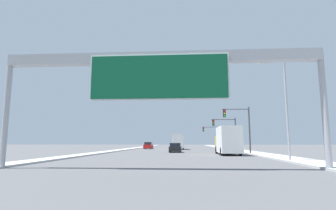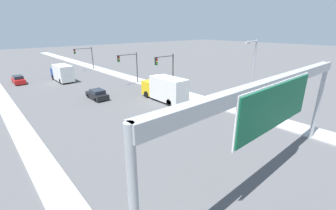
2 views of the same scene
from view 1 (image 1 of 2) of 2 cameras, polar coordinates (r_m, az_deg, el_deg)
sidewalk_right at (r=58.91m, az=13.43°, el=-9.30°), size 3.00×120.00×0.15m
median_strip_left at (r=59.43m, az=-8.28°, el=-9.42°), size 2.00×120.00×0.15m
sign_gantry at (r=16.67m, az=-1.99°, el=7.43°), size 20.27×0.73×7.32m
car_far_left at (r=61.27m, az=-4.30°, el=-8.82°), size 1.72×4.50×1.55m
car_mid_left at (r=41.58m, az=1.61°, el=-9.31°), size 1.84×4.20×1.45m
truck_box_primary at (r=57.15m, az=2.24°, el=-7.98°), size 2.44×7.16×3.25m
truck_box_secondary at (r=34.62m, az=12.87°, el=-7.57°), size 2.46×7.91×3.53m
traffic_light_near_intersection at (r=36.95m, az=15.58°, el=-3.70°), size 3.68×0.32×6.36m
traffic_light_mid_block at (r=46.72m, az=12.82°, el=-5.01°), size 4.20×0.32×5.79m
traffic_light_far_intersection at (r=66.51m, az=9.99°, el=-6.00°), size 4.67×0.32×5.57m
street_lamp_right at (r=24.72m, az=23.79°, el=0.88°), size 2.27×0.28×8.87m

